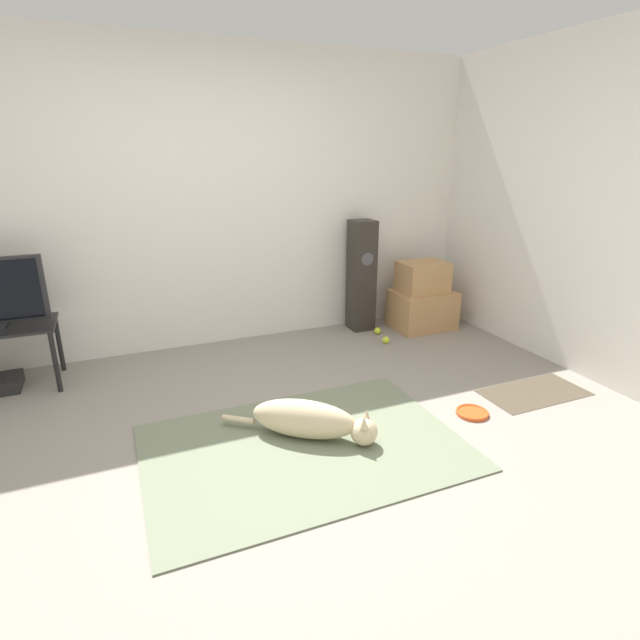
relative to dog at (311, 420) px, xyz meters
The scene contains 11 objects.
ground_plane 0.35m from the dog, 142.31° to the right, with size 12.00×12.00×0.00m, color gray.
wall_back 2.24m from the dog, 97.65° to the left, with size 8.00×0.06×2.55m.
area_rug 0.16m from the dog, 132.53° to the right, with size 1.86×1.29×0.01m.
dog is the anchor object (origin of this frame).
frisbee 1.13m from the dog, ahead, with size 0.22×0.22×0.03m.
cardboard_box_lower 2.32m from the dog, 39.46° to the left, with size 0.59×0.45×0.37m.
cardboard_box_upper 2.34m from the dog, 39.82° to the left, with size 0.45×0.34×0.29m.
floor_speaker 2.12m from the dog, 54.36° to the left, with size 0.22×0.23×1.07m.
tennis_ball_by_boxes 1.74m from the dog, 44.59° to the left, with size 0.07×0.07×0.07m.
tennis_ball_near_speaker 1.96m from the dog, 48.76° to the left, with size 0.07×0.07×0.07m.
door_mat 1.75m from the dog, ahead, with size 0.78×0.40×0.01m.
Camera 1 is at (-0.74, -2.30, 1.69)m, focal length 28.00 mm.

